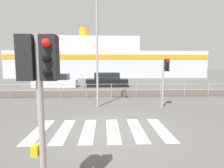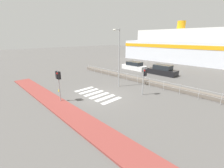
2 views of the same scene
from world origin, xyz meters
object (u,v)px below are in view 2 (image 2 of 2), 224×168
Objects in this scene: traffic_light_near at (58,78)px; ferry_boat at (194,49)px; parked_car_black at (162,70)px; parked_car_white at (134,66)px; traffic_light_far at (144,76)px; streetlamp at (118,53)px.

traffic_light_near is 31.62m from ferry_boat.
parked_car_black is (0.65, -15.01, -2.54)m from ferry_boat.
parked_car_white is (-4.37, 16.59, -1.62)m from traffic_light_near.
traffic_light_far is 0.60× the size of parked_car_white.
ferry_boat reaches higher than streetlamp.
streetlamp is 1.46× the size of parked_car_black.
traffic_light_near reaches higher than parked_car_white.
traffic_light_near reaches higher than parked_car_black.
traffic_light_far is 25.09m from ferry_boat.
streetlamp is (0.60, 6.99, 1.82)m from traffic_light_near.
parked_car_black is at bearing -0.00° from parked_car_white.
parked_car_black is (0.66, 9.60, -3.39)m from streetlamp.
streetlamp reaches higher than traffic_light_near.
traffic_light_far is at bearing -48.21° from parked_car_white.
streetlamp is 24.63m from ferry_boat.
traffic_light_far is (4.36, 6.82, -0.22)m from traffic_light_near.
streetlamp is at bearing -93.95° from parked_car_black.
parked_car_black is at bearing 107.60° from traffic_light_far.
traffic_light_near is 8.10m from traffic_light_far.
parked_car_white is at bearing 131.79° from traffic_light_far.
ferry_boat is (0.61, 31.60, 0.97)m from traffic_light_near.
streetlamp is 0.18× the size of ferry_boat.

